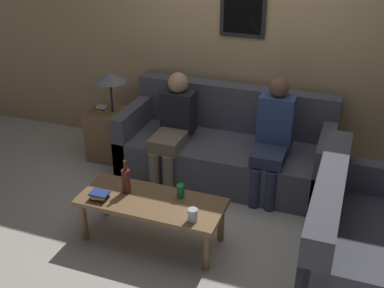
{
  "coord_description": "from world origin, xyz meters",
  "views": [
    {
      "loc": [
        1.23,
        -3.84,
        2.69
      ],
      "look_at": [
        -0.14,
        -0.14,
        0.67
      ],
      "focal_mm": 45.0,
      "sensor_mm": 36.0,
      "label": 1
    }
  ],
  "objects": [
    {
      "name": "couch_side",
      "position": [
        1.44,
        -0.71,
        0.31
      ],
      "size": [
        0.92,
        1.58,
        0.92
      ],
      "rotation": [
        0.0,
        0.0,
        1.57
      ],
      "color": "#4C4C56",
      "rests_on": "ground_plane"
    },
    {
      "name": "soda_can",
      "position": [
        -0.06,
        -0.63,
        0.47
      ],
      "size": [
        0.07,
        0.07,
        0.12
      ],
      "color": "#197A38",
      "rests_on": "coffee_table"
    },
    {
      "name": "drinking_glass",
      "position": [
        0.16,
        -0.92,
        0.46
      ],
      "size": [
        0.08,
        0.08,
        0.11
      ],
      "color": "silver",
      "rests_on": "coffee_table"
    },
    {
      "name": "book_stack",
      "position": [
        -0.69,
        -0.9,
        0.44
      ],
      "size": [
        0.16,
        0.14,
        0.06
      ],
      "color": "black",
      "rests_on": "coffee_table"
    },
    {
      "name": "side_table_with_lamp",
      "position": [
        -1.35,
        0.47,
        0.36
      ],
      "size": [
        0.45,
        0.43,
        1.03
      ],
      "color": "olive",
      "rests_on": "ground_plane"
    },
    {
      "name": "ground_plane",
      "position": [
        0.0,
        0.0,
        0.0
      ],
      "size": [
        16.0,
        16.0,
        0.0
      ],
      "primitive_type": "plane",
      "color": "beige"
    },
    {
      "name": "person_left",
      "position": [
        -0.52,
        0.35,
        0.6
      ],
      "size": [
        0.34,
        0.66,
        1.11
      ],
      "color": "#756651",
      "rests_on": "ground_plane"
    },
    {
      "name": "wall_back",
      "position": [
        0.0,
        1.03,
        1.3
      ],
      "size": [
        9.0,
        0.08,
        2.6
      ],
      "color": "tan",
      "rests_on": "ground_plane"
    },
    {
      "name": "couch_main",
      "position": [
        0.0,
        0.55,
        0.31
      ],
      "size": [
        2.19,
        0.92,
        0.92
      ],
      "color": "#4C4C56",
      "rests_on": "ground_plane"
    },
    {
      "name": "person_right",
      "position": [
        0.52,
        0.36,
        0.64
      ],
      "size": [
        0.34,
        0.59,
        1.19
      ],
      "color": "#2D334C",
      "rests_on": "ground_plane"
    },
    {
      "name": "coffee_table",
      "position": [
        -0.28,
        -0.76,
        0.36
      ],
      "size": [
        1.25,
        0.51,
        0.41
      ],
      "color": "olive",
      "rests_on": "ground_plane"
    },
    {
      "name": "wine_bottle",
      "position": [
        -0.53,
        -0.72,
        0.53
      ],
      "size": [
        0.08,
        0.08,
        0.31
      ],
      "color": "#562319",
      "rests_on": "coffee_table"
    }
  ]
}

